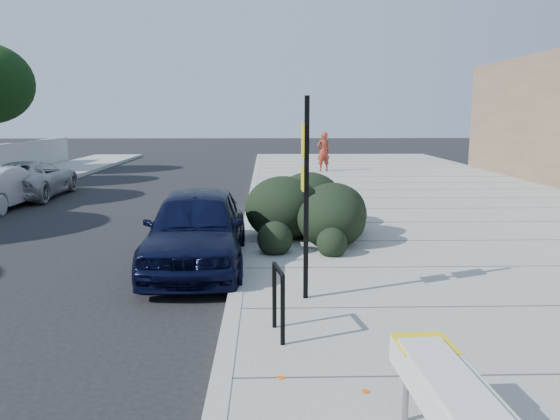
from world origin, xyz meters
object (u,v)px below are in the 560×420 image
Objects in this scene: sedan_navy at (197,228)px; suv_silver at (31,179)px; bike_rack at (278,295)px; sign_post at (305,187)px; bench at (467,416)px; pedestrian at (323,152)px.

suv_silver is (-6.70, 8.85, -0.10)m from sedan_navy.
sign_post is at bearing 63.99° from bike_rack.
sign_post reaches higher than bike_rack.
sign_post is (-0.83, 4.11, 1.06)m from bench.
bench is 3.02m from bike_rack.
bike_rack is at bearing -106.90° from sign_post.
pedestrian is (3.97, 15.94, 0.34)m from sedan_navy.
sedan_navy reaches higher than bike_rack.
suv_silver is at bearing 125.69° from sedan_navy.
pedestrian is at bearing 73.10° from bike_rack.
suv_silver reaches higher than bike_rack.
sedan_navy is 16.43m from pedestrian.
pedestrian reaches higher than sedan_navy.
suv_silver is at bearing 12.43° from pedestrian.
suv_silver is (-9.34, 15.15, -0.08)m from bench.
sedan_navy is 11.10m from suv_silver.
pedestrian reaches higher than bike_rack.
sedan_navy is at bearing 125.01° from suv_silver.
pedestrian reaches higher than bench.
sedan_navy is at bearing 102.10° from bike_rack.
pedestrian is at bearing 82.91° from sign_post.
bike_rack reaches higher than bench.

